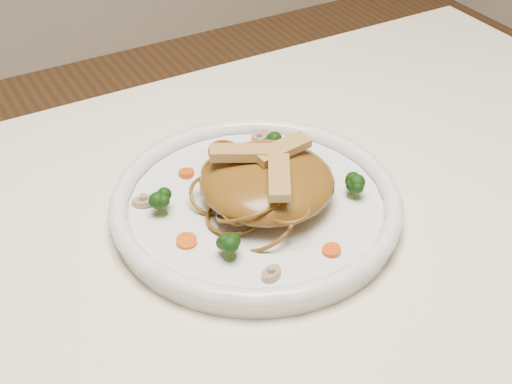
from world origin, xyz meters
TOP-DOWN VIEW (x-y plane):
  - table at (0.00, 0.00)m, footprint 1.20×0.80m
  - plate at (0.05, 0.08)m, footprint 0.39×0.39m
  - noodle_mound at (0.06, 0.08)m, footprint 0.17×0.17m
  - chicken_a at (0.08, 0.09)m, footprint 0.06×0.03m
  - chicken_b at (0.04, 0.10)m, footprint 0.07×0.05m
  - chicken_c at (0.05, 0.05)m, footprint 0.05×0.07m
  - broccoli_0 at (0.10, 0.15)m, footprint 0.03×0.03m
  - broccoli_1 at (-0.05, 0.11)m, footprint 0.03×0.03m
  - broccoli_2 at (-0.02, 0.02)m, footprint 0.03×0.03m
  - broccoli_3 at (0.14, 0.04)m, footprint 0.03×0.03m
  - carrot_0 at (0.11, 0.18)m, footprint 0.03×0.03m
  - carrot_1 at (-0.04, 0.06)m, footprint 0.02×0.02m
  - carrot_2 at (0.13, 0.09)m, footprint 0.03×0.03m
  - carrot_3 at (0.00, 0.16)m, footprint 0.02×0.02m
  - carrot_4 at (0.07, -0.02)m, footprint 0.02×0.02m
  - mushroom_0 at (0.00, -0.02)m, footprint 0.03×0.03m
  - mushroom_1 at (0.13, 0.15)m, footprint 0.02×0.02m
  - mushroom_2 at (-0.06, 0.14)m, footprint 0.03×0.03m
  - mushroom_3 at (0.11, 0.18)m, footprint 0.03×0.03m

SIDE VIEW (x-z plane):
  - table at x=0.00m, z-range 0.28..1.03m
  - plate at x=0.05m, z-range 0.75..0.77m
  - carrot_0 at x=0.11m, z-range 0.77..0.77m
  - carrot_1 at x=-0.04m, z-range 0.77..0.77m
  - carrot_2 at x=0.13m, z-range 0.77..0.77m
  - carrot_3 at x=0.00m, z-range 0.77..0.77m
  - carrot_4 at x=0.07m, z-range 0.77..0.77m
  - mushroom_0 at x=0.00m, z-range 0.77..0.77m
  - mushroom_1 at x=0.13m, z-range 0.77..0.77m
  - mushroom_2 at x=-0.06m, z-range 0.77..0.77m
  - mushroom_3 at x=0.11m, z-range 0.77..0.77m
  - broccoli_0 at x=0.10m, z-range 0.77..0.79m
  - broccoli_2 at x=-0.02m, z-range 0.77..0.80m
  - broccoli_1 at x=-0.05m, z-range 0.77..0.80m
  - broccoli_3 at x=0.14m, z-range 0.77..0.80m
  - noodle_mound at x=0.06m, z-range 0.77..0.81m
  - chicken_a at x=0.08m, z-range 0.81..0.82m
  - chicken_c at x=0.05m, z-range 0.81..0.82m
  - chicken_b at x=0.04m, z-range 0.81..0.82m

